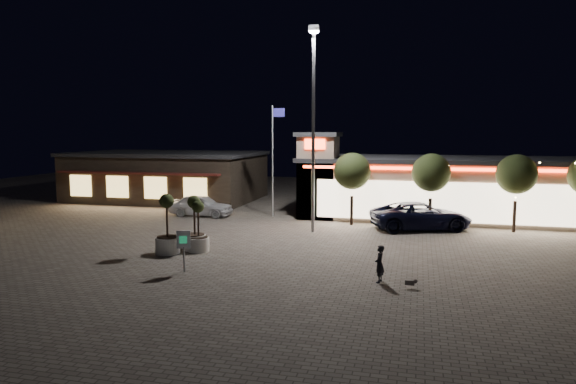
% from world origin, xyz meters
% --- Properties ---
extents(ground, '(90.00, 90.00, 0.00)m').
position_xyz_m(ground, '(0.00, 0.00, 0.00)').
color(ground, '#6C6358').
rests_on(ground, ground).
extents(retail_building, '(20.40, 8.40, 6.10)m').
position_xyz_m(retail_building, '(9.51, 15.82, 2.21)').
color(retail_building, gray).
rests_on(retail_building, ground).
extents(restaurant_building, '(16.40, 11.00, 4.30)m').
position_xyz_m(restaurant_building, '(-14.00, 19.97, 2.16)').
color(restaurant_building, '#382D23').
rests_on(restaurant_building, ground).
extents(floodlight_pole, '(0.60, 0.40, 12.38)m').
position_xyz_m(floodlight_pole, '(2.00, 8.00, 7.02)').
color(floodlight_pole, gray).
rests_on(floodlight_pole, ground).
extents(flagpole, '(0.95, 0.10, 8.00)m').
position_xyz_m(flagpole, '(-1.90, 13.00, 4.74)').
color(flagpole, white).
rests_on(flagpole, ground).
extents(string_tree_a, '(2.42, 2.42, 4.79)m').
position_xyz_m(string_tree_a, '(4.00, 11.00, 3.56)').
color(string_tree_a, '#332319').
rests_on(string_tree_a, ground).
extents(string_tree_b, '(2.42, 2.42, 4.79)m').
position_xyz_m(string_tree_b, '(9.00, 11.00, 3.56)').
color(string_tree_b, '#332319').
rests_on(string_tree_b, ground).
extents(string_tree_c, '(2.42, 2.42, 4.79)m').
position_xyz_m(string_tree_c, '(14.00, 11.00, 3.56)').
color(string_tree_c, '#332319').
rests_on(string_tree_c, ground).
extents(pickup_truck, '(6.85, 4.87, 1.73)m').
position_xyz_m(pickup_truck, '(8.45, 10.52, 0.87)').
color(pickup_truck, black).
rests_on(pickup_truck, ground).
extents(white_sedan, '(4.67, 1.95, 1.58)m').
position_xyz_m(white_sedan, '(-7.14, 11.84, 0.79)').
color(white_sedan, silver).
rests_on(white_sedan, ground).
extents(pedestrian, '(0.45, 0.61, 1.54)m').
position_xyz_m(pedestrian, '(6.80, -1.76, 0.77)').
color(pedestrian, black).
rests_on(pedestrian, ground).
extents(dog, '(0.48, 0.19, 0.26)m').
position_xyz_m(dog, '(8.10, -2.31, 0.26)').
color(dog, '#59514C').
rests_on(dog, ground).
extents(planter_left, '(1.24, 1.24, 3.05)m').
position_xyz_m(planter_left, '(-3.99, 0.66, 0.94)').
color(planter_left, beige).
rests_on(planter_left, ground).
extents(planter_mid, '(1.07, 1.07, 2.64)m').
position_xyz_m(planter_mid, '(-2.67, 1.49, 0.82)').
color(planter_mid, beige).
rests_on(planter_mid, ground).
extents(planter_right, '(1.16, 1.16, 2.86)m').
position_xyz_m(planter_right, '(-3.01, 1.77, 0.88)').
color(planter_right, beige).
rests_on(planter_right, ground).
extents(valet_sign, '(0.59, 0.26, 1.84)m').
position_xyz_m(valet_sign, '(-1.66, -2.31, 1.29)').
color(valet_sign, gray).
rests_on(valet_sign, ground).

